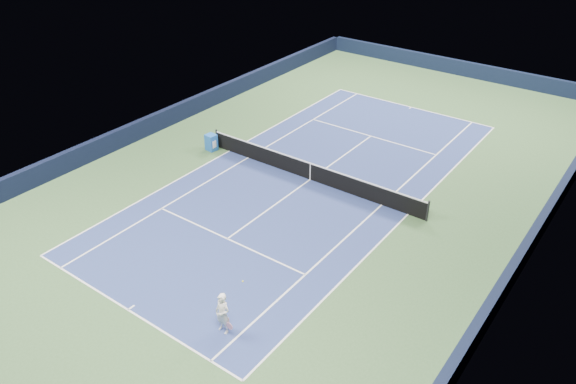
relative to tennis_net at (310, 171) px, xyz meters
The scene contains 19 objects.
ground 0.50m from the tennis_net, ahead, with size 40.00×40.00×0.00m, color #35552E.
wall_far 19.83m from the tennis_net, 90.00° to the left, with size 22.00×0.35×1.10m, color black.
wall_right 10.83m from the tennis_net, ahead, with size 0.35×40.00×1.10m, color black.
wall_left 10.83m from the tennis_net, behind, with size 0.35×40.00×1.10m, color black.
court_surface 0.50m from the tennis_net, ahead, with size 10.97×23.77×0.01m, color navy.
baseline_far 11.90m from the tennis_net, 90.00° to the left, with size 10.97×0.08×0.00m, color white.
baseline_near 11.90m from the tennis_net, 90.00° to the right, with size 10.97×0.08×0.00m, color white.
sideline_doubles_right 5.51m from the tennis_net, ahead, with size 0.08×23.77×0.00m, color white.
sideline_doubles_left 5.51m from the tennis_net, behind, with size 0.08×23.77×0.00m, color white.
sideline_singles_right 4.14m from the tennis_net, ahead, with size 0.08×23.77×0.00m, color white.
sideline_singles_left 4.14m from the tennis_net, behind, with size 0.08×23.77×0.00m, color white.
service_line_far 6.42m from the tennis_net, 90.00° to the left, with size 8.23×0.08×0.00m, color white.
service_line_near 6.42m from the tennis_net, 90.00° to the right, with size 8.23×0.08×0.00m, color white.
center_service_line 0.50m from the tennis_net, ahead, with size 0.08×12.80×0.00m, color white.
center_mark_far 11.75m from the tennis_net, 90.00° to the left, with size 0.08×0.30×0.00m, color white.
center_mark_near 11.75m from the tennis_net, 90.00° to the right, with size 0.08×0.30×0.00m, color white.
tennis_net is the anchor object (origin of this frame).
sponsor_cube 6.41m from the tennis_net, behind, with size 0.62×0.57×0.93m.
tennis_player 11.18m from the tennis_net, 71.45° to the right, with size 0.77×1.24×1.64m.
Camera 1 is at (13.79, -20.82, 14.33)m, focal length 35.00 mm.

